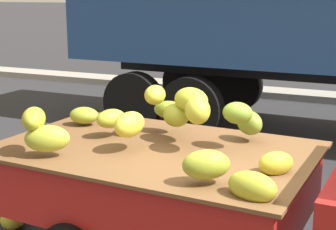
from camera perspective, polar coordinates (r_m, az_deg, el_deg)
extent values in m
cube|color=#B21E19|center=(4.66, -1.47, -9.57)|extent=(2.69, 1.78, 0.08)
cube|color=#B21E19|center=(5.24, 2.72, -3.88)|extent=(2.61, 0.18, 0.44)
cube|color=#B21E19|center=(3.92, -7.18, -10.10)|extent=(2.61, 0.18, 0.44)
cube|color=#B21E19|center=(4.14, 14.47, -9.13)|extent=(0.13, 1.66, 0.44)
cube|color=#B21E19|center=(5.26, -13.87, -4.20)|extent=(0.13, 1.66, 0.44)
cube|color=#B21914|center=(5.28, 2.85, -4.21)|extent=(2.50, 0.14, 0.07)
cube|color=brown|center=(4.49, -1.51, -3.81)|extent=(2.82, 1.91, 0.03)
ellipsoid|color=#A7AA2B|center=(4.52, 2.61, 1.70)|extent=(0.44, 0.41, 0.22)
ellipsoid|color=#95A12B|center=(3.59, 4.30, -5.57)|extent=(0.40, 0.36, 0.21)
ellipsoid|color=#9CA92F|center=(4.62, 0.94, -0.01)|extent=(0.36, 0.35, 0.21)
ellipsoid|color=#AAAC2C|center=(3.45, 9.44, -7.94)|extent=(0.39, 0.29, 0.21)
ellipsoid|color=gold|center=(4.31, -4.33, -1.06)|extent=(0.24, 0.37, 0.22)
ellipsoid|color=#A7AD2E|center=(4.76, -6.40, -0.39)|extent=(0.30, 0.35, 0.18)
ellipsoid|color=gold|center=(4.25, 3.33, 0.52)|extent=(0.33, 0.36, 0.23)
ellipsoid|color=#93A12C|center=(5.26, -9.39, -0.05)|extent=(0.34, 0.29, 0.17)
ellipsoid|color=olive|center=(4.68, 9.12, -0.87)|extent=(0.35, 0.33, 0.22)
ellipsoid|color=gold|center=(4.34, -14.82, -0.41)|extent=(0.35, 0.40, 0.19)
ellipsoid|color=gold|center=(3.92, 12.01, -5.35)|extent=(0.33, 0.32, 0.18)
ellipsoid|color=#A8B132|center=(4.28, -13.39, -2.59)|extent=(0.42, 0.35, 0.23)
ellipsoid|color=gold|center=(4.70, -1.47, 2.27)|extent=(0.26, 0.32, 0.18)
ellipsoid|color=olive|center=(4.88, 0.15, 0.59)|extent=(0.33, 0.22, 0.17)
ellipsoid|color=olive|center=(4.40, 7.80, 0.22)|extent=(0.31, 0.27, 0.19)
cylinder|color=black|center=(5.54, -0.31, -8.60)|extent=(0.65, 0.23, 0.64)
cylinder|color=black|center=(10.64, 7.61, 3.29)|extent=(1.09, 0.32, 1.08)
cylinder|color=black|center=(8.43, 2.59, 0.71)|extent=(1.09, 0.32, 1.08)
cylinder|color=black|center=(11.01, 2.25, 3.74)|extent=(1.09, 0.32, 1.08)
cylinder|color=black|center=(8.89, -3.84, 1.37)|extent=(1.09, 0.32, 1.08)
ellipsoid|color=gold|center=(5.66, -16.95, -11.03)|extent=(0.30, 0.34, 0.22)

